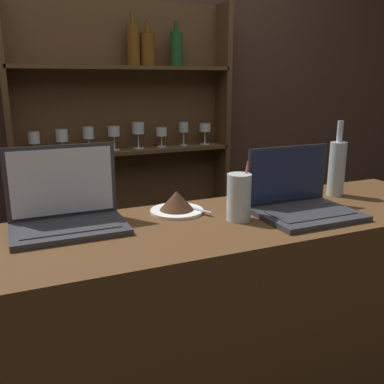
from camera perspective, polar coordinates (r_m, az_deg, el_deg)
name	(u,v)px	position (r m, az deg, el deg)	size (l,w,h in m)	color
bar_counter	(206,351)	(1.60, 1.94, -20.41)	(1.96, 0.51, 0.95)	#4C3019
back_wall	(110,88)	(2.54, -10.91, 13.46)	(7.00, 0.06, 2.70)	#4C3328
back_shelf	(126,157)	(2.52, -8.74, 4.62)	(1.24, 0.18, 1.82)	brown
laptop_near	(67,210)	(1.37, -16.37, -2.30)	(0.34, 0.21, 0.25)	#333338
laptop_far	(301,201)	(1.50, 14.36, -1.15)	(0.33, 0.25, 0.22)	#333338
cake_plate	(177,203)	(1.48, -2.04, -1.50)	(0.18, 0.19, 0.08)	white
water_glass	(239,197)	(1.39, 6.28, -0.68)	(0.08, 0.08, 0.19)	silver
wine_bottle_clear	(337,167)	(1.77, 18.75, 3.13)	(0.06, 0.06, 0.29)	#B2C1C6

